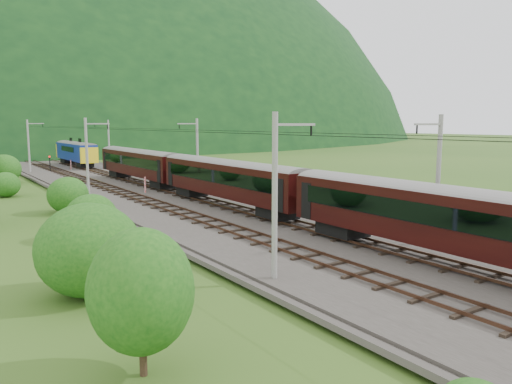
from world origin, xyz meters
TOP-DOWN VIEW (x-y plane):
  - ground at (0.00, 0.00)m, footprint 600.00×600.00m
  - railbed at (0.00, 10.00)m, footprint 14.00×220.00m
  - track_left at (-2.40, 10.00)m, footprint 2.40×220.00m
  - track_right at (2.40, 10.00)m, footprint 2.40×220.00m
  - catenary_left at (-6.12, 32.00)m, footprint 2.54×192.28m
  - catenary_right at (6.12, 32.00)m, footprint 2.54×192.28m
  - overhead_wires at (0.00, 10.00)m, footprint 4.83×198.00m
  - train at (2.40, 7.65)m, footprint 2.83×135.88m
  - hazard_post_near at (-0.14, 32.06)m, footprint 0.18×0.18m
  - hazard_post_far at (0.14, 65.01)m, footprint 0.17×0.17m
  - signal at (-3.29, 63.91)m, footprint 0.26×0.26m
  - vegetation_left at (-14.17, 11.24)m, footprint 12.90×143.97m
  - vegetation_right at (11.99, 8.88)m, footprint 5.73×98.25m

SIDE VIEW (x-z plane):
  - ground at x=0.00m, z-range 0.00..0.00m
  - railbed at x=0.00m, z-range 0.00..0.30m
  - track_left at x=-2.40m, z-range 0.24..0.51m
  - track_right at x=2.40m, z-range 0.24..0.51m
  - hazard_post_far at x=0.14m, z-range 0.30..1.85m
  - hazard_post_near at x=-0.14m, z-range 0.30..2.02m
  - vegetation_right at x=11.99m, z-range -0.15..2.96m
  - signal at x=-3.29m, z-range 0.51..2.88m
  - vegetation_left at x=-14.17m, z-range -0.81..5.71m
  - train at x=2.40m, z-range 0.92..5.83m
  - catenary_left at x=-6.12m, z-range 0.50..8.50m
  - catenary_right at x=6.12m, z-range 0.50..8.50m
  - overhead_wires at x=0.00m, z-range 7.08..7.12m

